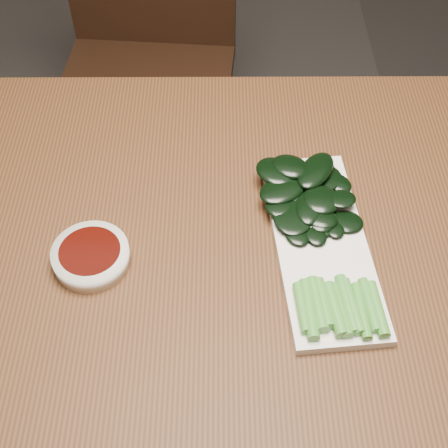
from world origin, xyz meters
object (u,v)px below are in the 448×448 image
Objects in this scene: table at (245,281)px; sauce_bowl at (91,256)px; chair_far at (147,55)px; gai_lan at (312,220)px; serving_plate at (321,244)px.

table is 13.07× the size of sauce_bowl.
chair_far is 0.90m from gai_lan.
serving_plate is at bearing -62.97° from chair_far.
serving_plate is at bearing 4.36° from sauce_bowl.
table is 1.57× the size of chair_far.
table is 0.23m from sauce_bowl.
gai_lan is (0.31, 0.05, 0.01)m from sauce_bowl.
chair_far is at bearing 90.70° from sauce_bowl.
chair_far is 8.31× the size of sauce_bowl.
gai_lan is (0.09, 0.04, 0.10)m from table.
chair_far reaches higher than sauce_bowl.
serving_plate is 1.04× the size of gai_lan.
gai_lan is at bearing 110.30° from serving_plate.
table is 4.10× the size of serving_plate.
chair_far is at bearing 112.04° from serving_plate.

